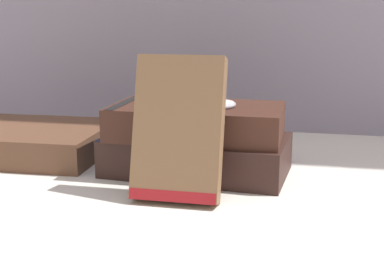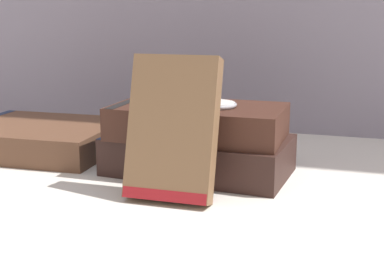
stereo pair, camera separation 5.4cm
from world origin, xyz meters
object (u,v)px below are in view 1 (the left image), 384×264
pocket_watch (214,104)px  reading_glasses (148,146)px  book_flat_bottom (193,154)px  book_flat_top (197,121)px  book_side_left (26,141)px  book_leaning_front (178,133)px

pocket_watch → reading_glasses: 0.19m
book_flat_bottom → pocket_watch: bearing=-5.5°
pocket_watch → book_flat_top: bearing=170.5°
book_side_left → reading_glasses: size_ratio=1.90×
book_leaning_front → reading_glasses: size_ratio=1.34×
book_flat_bottom → pocket_watch: size_ratio=4.08×
book_flat_bottom → reading_glasses: size_ratio=2.01×
book_side_left → pocket_watch: 0.29m
book_side_left → book_flat_bottom: bearing=-9.2°
book_flat_top → reading_glasses: size_ratio=1.82×
book_flat_top → book_leaning_front: bearing=-89.1°
book_side_left → pocket_watch: (0.28, -0.04, 0.07)m
book_leaning_front → reading_glasses: bearing=115.1°
book_flat_bottom → book_leaning_front: bearing=-82.3°
pocket_watch → book_leaning_front: bearing=-102.9°
book_flat_bottom → book_leaning_front: 0.11m
pocket_watch → reading_glasses: pocket_watch is taller
book_side_left → reading_glasses: 0.18m
book_side_left → book_leaning_front: (0.26, -0.13, 0.05)m
book_flat_bottom → book_flat_top: book_flat_top is taller
book_leaning_front → pocket_watch: size_ratio=2.73×
book_flat_bottom → book_side_left: book_flat_bottom is taller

